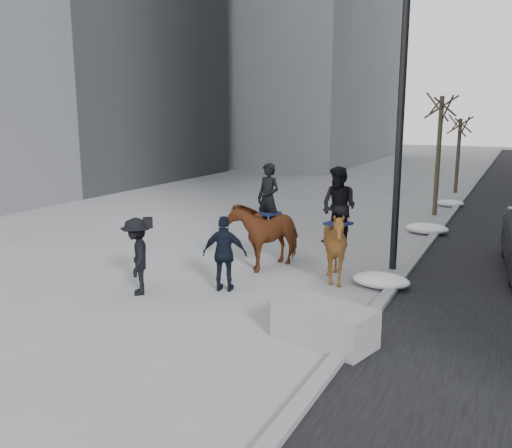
% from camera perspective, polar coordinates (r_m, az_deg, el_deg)
% --- Properties ---
extents(ground, '(120.00, 120.00, 0.00)m').
position_cam_1_polar(ground, '(12.00, -2.58, -8.09)').
color(ground, gray).
rests_on(ground, ground).
extents(curb, '(0.25, 90.00, 0.12)m').
position_cam_1_polar(curb, '(20.40, 18.91, -0.22)').
color(curb, gray).
rests_on(curb, ground).
extents(planter, '(1.94, 1.32, 0.71)m').
position_cam_1_polar(planter, '(9.89, 7.21, -10.40)').
color(planter, gray).
rests_on(planter, ground).
extents(tree_near, '(1.20, 1.20, 5.18)m').
position_cam_1_polar(tree_near, '(22.52, 18.67, 7.38)').
color(tree_near, '#342C1E').
rests_on(tree_near, ground).
extents(tree_far, '(1.20, 1.20, 4.14)m').
position_cam_1_polar(tree_far, '(29.30, 20.52, 7.11)').
color(tree_far, '#3D2D24').
rests_on(tree_far, ground).
extents(mounted_left, '(1.51, 2.31, 2.75)m').
position_cam_1_polar(mounted_left, '(14.41, 1.07, -0.46)').
color(mounted_left, '#533010').
rests_on(mounted_left, ground).
extents(mounted_right, '(1.95, 2.07, 2.80)m').
position_cam_1_polar(mounted_right, '(13.05, 8.46, -1.41)').
color(mounted_right, '#4A270E').
rests_on(mounted_right, ground).
extents(feeder, '(1.11, 1.00, 1.75)m').
position_cam_1_polar(feeder, '(12.42, -3.30, -3.15)').
color(feeder, black).
rests_on(feeder, ground).
extents(camera_crew, '(1.21, 1.29, 1.75)m').
position_cam_1_polar(camera_crew, '(12.48, -12.42, -3.31)').
color(camera_crew, black).
rests_on(camera_crew, ground).
extents(lamppost, '(0.25, 0.80, 9.09)m').
position_cam_1_polar(lamppost, '(14.23, 15.18, 15.09)').
color(lamppost, black).
rests_on(lamppost, ground).
extents(snow_piles, '(1.42, 13.18, 0.36)m').
position_cam_1_polar(snow_piles, '(18.39, 17.11, -1.01)').
color(snow_piles, white).
rests_on(snow_piles, ground).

